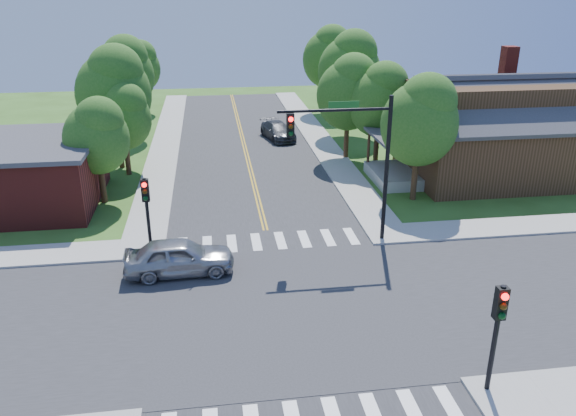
{
  "coord_description": "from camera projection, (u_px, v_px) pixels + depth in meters",
  "views": [
    {
      "loc": [
        -2.54,
        -18.73,
        11.96
      ],
      "look_at": [
        0.82,
        5.11,
        2.2
      ],
      "focal_mm": 35.0,
      "sensor_mm": 36.0,
      "label": 1
    }
  ],
  "objects": [
    {
      "name": "centerline",
      "position": [
        285.0,
        308.0,
        22.0
      ],
      "size": [
        0.3,
        90.0,
        0.01
      ],
      "color": "gold",
      "rests_on": "ground"
    },
    {
      "name": "tree_e_d",
      "position": [
        329.0,
        55.0,
        52.97
      ],
      "size": [
        4.88,
        4.64,
        8.3
      ],
      "color": "#382314",
      "rests_on": "ground"
    },
    {
      "name": "intersection_patch",
      "position": [
        285.0,
        309.0,
        22.01
      ],
      "size": [
        10.2,
        10.2,
        0.06
      ],
      "primitive_type": "cube",
      "color": "#2D2D30",
      "rests_on": "ground"
    },
    {
      "name": "building_nw",
      "position": [
        4.0,
        174.0,
        31.58
      ],
      "size": [
        10.4,
        8.4,
        3.73
      ],
      "color": "maroon",
      "rests_on": "ground"
    },
    {
      "name": "tree_e_b",
      "position": [
        381.0,
        98.0,
        37.59
      ],
      "size": [
        4.21,
        4.0,
        7.15
      ],
      "color": "#382314",
      "rests_on": "ground"
    },
    {
      "name": "car_dgrey",
      "position": [
        278.0,
        131.0,
        45.42
      ],
      "size": [
        3.9,
        5.42,
        1.33
      ],
      "primitive_type": "imported",
      "rotation": [
        0.0,
        0.0,
        0.23
      ],
      "color": "#34363A",
      "rests_on": "ground"
    },
    {
      "name": "ground",
      "position": [
        285.0,
        309.0,
        22.01
      ],
      "size": [
        100.0,
        100.0,
        0.0
      ],
      "primitive_type": "plane",
      "color": "#34591C",
      "rests_on": "ground"
    },
    {
      "name": "road_ns",
      "position": [
        285.0,
        309.0,
        22.0
      ],
      "size": [
        10.0,
        90.0,
        0.04
      ],
      "primitive_type": "cube",
      "color": "#2D2D30",
      "rests_on": "ground"
    },
    {
      "name": "house_ne",
      "position": [
        489.0,
        127.0,
        35.78
      ],
      "size": [
        13.05,
        8.8,
        7.11
      ],
      "color": "#332312",
      "rests_on": "ground"
    },
    {
      "name": "tree_w_c",
      "position": [
        124.0,
        71.0,
        44.25
      ],
      "size": [
        4.83,
        4.59,
        8.21
      ],
      "color": "#382314",
      "rests_on": "ground"
    },
    {
      "name": "signal_pole_nw",
      "position": [
        146.0,
        202.0,
        25.41
      ],
      "size": [
        0.34,
        0.42,
        3.8
      ],
      "color": "black",
      "rests_on": "ground"
    },
    {
      "name": "tree_e_a",
      "position": [
        422.0,
        118.0,
        31.27
      ],
      "size": [
        4.36,
        4.14,
        7.41
      ],
      "color": "#382314",
      "rests_on": "ground"
    },
    {
      "name": "sidewalk_ne",
      "position": [
        482.0,
        167.0,
        38.55
      ],
      "size": [
        40.0,
        40.0,
        0.14
      ],
      "color": "#9E9B93",
      "rests_on": "ground"
    },
    {
      "name": "crosswalk_north",
      "position": [
        268.0,
        241.0,
        27.68
      ],
      "size": [
        8.85,
        2.0,
        0.01
      ],
      "color": "white",
      "rests_on": "ground"
    },
    {
      "name": "tree_w_d",
      "position": [
        139.0,
        65.0,
        53.37
      ],
      "size": [
        4.06,
        3.86,
        6.91
      ],
      "color": "#382314",
      "rests_on": "ground"
    },
    {
      "name": "signal_mast_ne",
      "position": [
        353.0,
        147.0,
        25.83
      ],
      "size": [
        5.3,
        0.42,
        7.2
      ],
      "color": "black",
      "rests_on": "ground"
    },
    {
      "name": "car_silver",
      "position": [
        179.0,
        257.0,
        24.38
      ],
      "size": [
        2.23,
        4.86,
        1.61
      ],
      "primitive_type": "imported",
      "rotation": [
        0.0,
        0.0,
        1.61
      ],
      "color": "#9E9FA4",
      "rests_on": "ground"
    },
    {
      "name": "tree_w_b",
      "position": [
        114.0,
        88.0,
        36.7
      ],
      "size": [
        4.9,
        4.66,
        8.34
      ],
      "color": "#382314",
      "rests_on": "ground"
    },
    {
      "name": "tree_bldg",
      "position": [
        124.0,
        115.0,
        35.85
      ],
      "size": [
        3.61,
        3.42,
        6.13
      ],
      "color": "#382314",
      "rests_on": "ground"
    },
    {
      "name": "tree_w_a",
      "position": [
        97.0,
        134.0,
        31.17
      ],
      "size": [
        3.64,
        3.46,
        6.19
      ],
      "color": "#382314",
      "rests_on": "ground"
    },
    {
      "name": "road_ew",
      "position": [
        285.0,
        309.0,
        22.0
      ],
      "size": [
        90.0,
        10.0,
        0.04
      ],
      "primitive_type": "cube",
      "color": "#2D2D30",
      "rests_on": "ground"
    },
    {
      "name": "tree_house",
      "position": [
        350.0,
        91.0,
        38.84
      ],
      "size": [
        4.42,
        4.2,
        7.51
      ],
      "color": "#382314",
      "rests_on": "ground"
    },
    {
      "name": "signal_pole_se",
      "position": [
        498.0,
        320.0,
        16.58
      ],
      "size": [
        0.34,
        0.42,
        3.8
      ],
      "color": "black",
      "rests_on": "ground"
    },
    {
      "name": "tree_e_c",
      "position": [
        350.0,
        67.0,
        44.9
      ],
      "size": [
        5.03,
        4.78,
        8.56
      ],
      "color": "#382314",
      "rests_on": "ground"
    }
  ]
}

